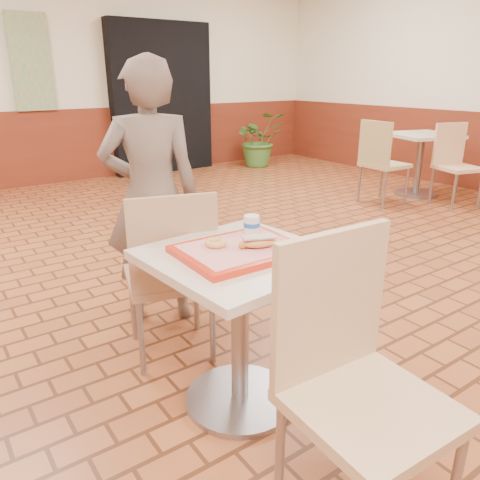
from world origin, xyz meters
TOP-DOWN VIEW (x-y plane):
  - room_shell at (0.00, 0.00)m, footprint 8.01×10.01m
  - wainscot_band at (0.00, 0.00)m, footprint 8.00×10.00m
  - corridor_doorway at (1.20, 4.88)m, footprint 1.60×0.22m
  - promo_poster at (-0.60, 4.94)m, footprint 0.50×0.03m
  - main_table at (-1.05, -0.38)m, footprint 0.71×0.71m
  - chair_main_front at (-1.08, -1.05)m, footprint 0.48×0.48m
  - chair_main_back at (-1.13, 0.12)m, footprint 0.53×0.53m
  - customer at (-1.00, 0.60)m, footprint 0.67×0.56m
  - serving_tray at (-1.05, -0.38)m, footprint 0.50×0.39m
  - ring_donut at (-1.13, -0.32)m, footprint 0.11×0.11m
  - long_john_donut at (-1.00, -0.43)m, footprint 0.17×0.13m
  - paper_cup at (-0.92, -0.29)m, footprint 0.07×0.07m
  - second_table at (3.11, 1.62)m, footprint 0.73×0.73m
  - chair_second_left at (2.33, 1.60)m, footprint 0.46×0.46m
  - chair_second_front at (3.04, 1.12)m, footprint 0.54×0.54m
  - potted_plant at (2.67, 4.35)m, footprint 0.90×0.82m

SIDE VIEW (x-z plane):
  - potted_plant at x=2.67m, z-range 0.00..0.88m
  - wainscot_band at x=0.00m, z-range 0.00..1.00m
  - main_table at x=-1.05m, z-range 0.13..0.88m
  - second_table at x=3.11m, z-range 0.13..0.90m
  - chair_main_back at x=-1.13m, z-range 0.05..0.98m
  - chair_second_front at x=3.04m, z-range 0.05..0.98m
  - chair_second_left at x=2.33m, z-range 0.06..1.02m
  - chair_main_front at x=-1.08m, z-range 0.06..1.06m
  - serving_tray at x=-1.05m, z-range 0.75..0.78m
  - customer at x=-1.00m, z-range 0.00..1.56m
  - ring_donut at x=-1.13m, z-range 0.78..0.81m
  - long_john_donut at x=-1.00m, z-range 0.78..0.82m
  - paper_cup at x=-0.92m, z-range 0.78..0.87m
  - corridor_doorway at x=1.20m, z-range 0.00..2.20m
  - room_shell at x=0.00m, z-range 0.00..3.00m
  - promo_poster at x=-0.60m, z-range 1.00..2.20m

